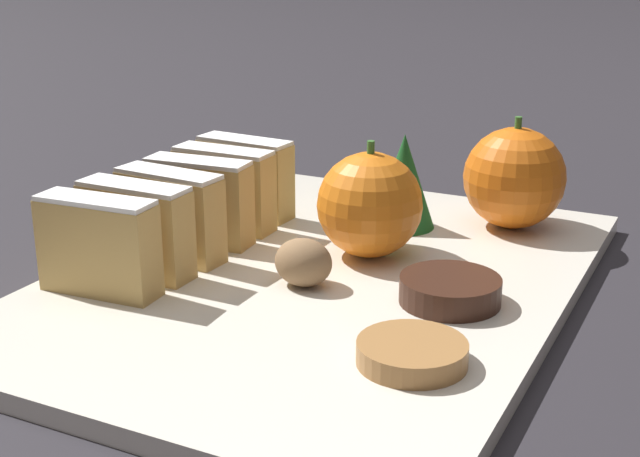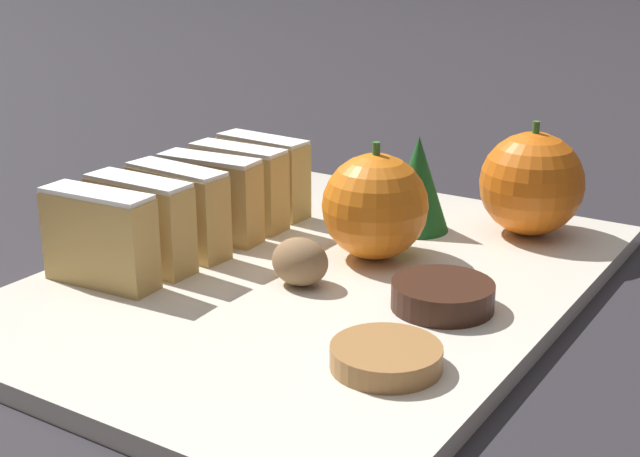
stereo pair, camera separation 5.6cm
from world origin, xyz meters
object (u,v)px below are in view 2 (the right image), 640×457
object	(u,v)px
orange_near	(375,206)
walnut	(304,263)
orange_far	(532,184)
chocolate_cookie	(443,295)

from	to	relation	value
orange_near	walnut	distance (m)	0.07
orange_far	chocolate_cookie	xyz separation A→B (m)	(0.01, -0.16, -0.03)
orange_far	walnut	bearing A→B (deg)	-115.63
orange_near	orange_far	distance (m)	0.12
walnut	orange_near	bearing A→B (deg)	80.33
chocolate_cookie	walnut	bearing A→B (deg)	-170.55
walnut	chocolate_cookie	size ratio (longest dim) A/B	0.61
orange_far	walnut	distance (m)	0.19
walnut	chocolate_cookie	xyz separation A→B (m)	(0.09, 0.01, -0.01)
orange_far	walnut	xyz separation A→B (m)	(-0.08, -0.17, -0.02)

